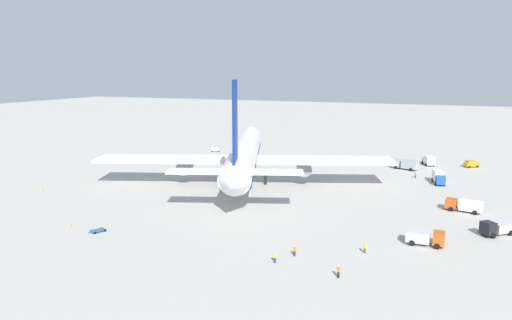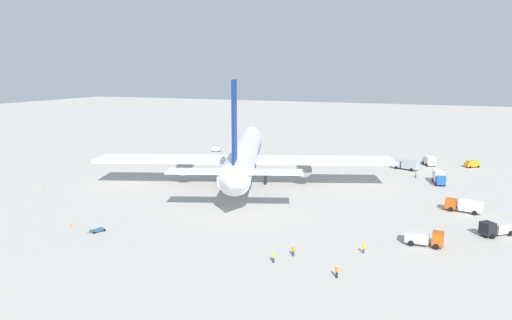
# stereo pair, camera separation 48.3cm
# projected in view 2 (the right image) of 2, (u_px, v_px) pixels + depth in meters

# --- Properties ---
(ground_plane) EXTENTS (600.00, 600.00, 0.00)m
(ground_plane) POSITION_uv_depth(u_px,v_px,m) (245.00, 182.00, 117.05)
(ground_plane) COLOR #ADA8A0
(airliner) EXTENTS (66.65, 69.85, 25.50)m
(airliner) POSITION_uv_depth(u_px,v_px,m) (244.00, 155.00, 114.43)
(airliner) COLOR white
(airliner) RESTS_ON ground
(service_truck_0) EXTENTS (6.67, 3.32, 3.00)m
(service_truck_0) POSITION_uv_depth(u_px,v_px,m) (439.00, 177.00, 114.61)
(service_truck_0) COLOR #194CA5
(service_truck_0) RESTS_ON ground
(service_truck_1) EXTENTS (5.65, 5.78, 2.53)m
(service_truck_1) POSITION_uv_depth(u_px,v_px,m) (496.00, 228.00, 78.55)
(service_truck_1) COLOR black
(service_truck_1) RESTS_ON ground
(service_truck_2) EXTENTS (5.93, 3.94, 2.74)m
(service_truck_2) POSITION_uv_depth(u_px,v_px,m) (429.00, 160.00, 136.72)
(service_truck_2) COLOR white
(service_truck_2) RESTS_ON ground
(service_truck_3) EXTENTS (2.78, 5.80, 2.37)m
(service_truck_3) POSITION_uv_depth(u_px,v_px,m) (424.00, 237.00, 74.15)
(service_truck_3) COLOR #BF4C14
(service_truck_3) RESTS_ON ground
(service_truck_4) EXTENTS (4.71, 7.31, 2.79)m
(service_truck_4) POSITION_uv_depth(u_px,v_px,m) (407.00, 164.00, 130.79)
(service_truck_4) COLOR #999EA5
(service_truck_4) RESTS_ON ground
(service_truck_5) EXTENTS (3.24, 6.97, 2.42)m
(service_truck_5) POSITION_uv_depth(u_px,v_px,m) (464.00, 205.00, 91.50)
(service_truck_5) COLOR #BF4C14
(service_truck_5) RESTS_ON ground
(service_van) EXTENTS (4.05, 4.44, 1.97)m
(service_van) POSITION_uv_depth(u_px,v_px,m) (472.00, 164.00, 134.05)
(service_van) COLOR orange
(service_van) RESTS_ON ground
(baggage_cart_0) EXTENTS (3.01, 2.29, 0.40)m
(baggage_cart_0) POSITION_uv_depth(u_px,v_px,m) (97.00, 230.00, 80.62)
(baggage_cart_0) COLOR #26598C
(baggage_cart_0) RESTS_ON ground
(baggage_cart_1) EXTENTS (2.01, 3.57, 1.44)m
(baggage_cart_1) POSITION_uv_depth(u_px,v_px,m) (216.00, 149.00, 160.11)
(baggage_cart_1) COLOR gray
(baggage_cart_1) RESTS_ON ground
(ground_worker_0) EXTENTS (0.47, 0.47, 1.61)m
(ground_worker_0) POSITION_uv_depth(u_px,v_px,m) (274.00, 257.00, 67.45)
(ground_worker_0) COLOR navy
(ground_worker_0) RESTS_ON ground
(ground_worker_1) EXTENTS (0.56, 0.56, 1.75)m
(ground_worker_1) POSITION_uv_depth(u_px,v_px,m) (416.00, 175.00, 120.84)
(ground_worker_1) COLOR navy
(ground_worker_1) RESTS_ON ground
(ground_worker_2) EXTENTS (0.43, 0.43, 1.61)m
(ground_worker_2) POSITION_uv_depth(u_px,v_px,m) (364.00, 248.00, 70.97)
(ground_worker_2) COLOR #3F3F47
(ground_worker_2) RESTS_ON ground
(ground_worker_3) EXTENTS (0.55, 0.55, 1.73)m
(ground_worker_3) POSITION_uv_depth(u_px,v_px,m) (337.00, 272.00, 62.54)
(ground_worker_3) COLOR black
(ground_worker_3) RESTS_ON ground
(ground_worker_4) EXTENTS (0.54, 0.54, 1.63)m
(ground_worker_4) POSITION_uv_depth(u_px,v_px,m) (293.00, 251.00, 69.89)
(ground_worker_4) COLOR navy
(ground_worker_4) RESTS_ON ground
(traffic_cone_0) EXTENTS (0.36, 0.36, 0.55)m
(traffic_cone_0) POSITION_uv_depth(u_px,v_px,m) (71.00, 225.00, 83.45)
(traffic_cone_0) COLOR orange
(traffic_cone_0) RESTS_ON ground
(traffic_cone_1) EXTENTS (0.36, 0.36, 0.55)m
(traffic_cone_1) POSITION_uv_depth(u_px,v_px,m) (43.00, 189.00, 108.31)
(traffic_cone_1) COLOR orange
(traffic_cone_1) RESTS_ON ground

